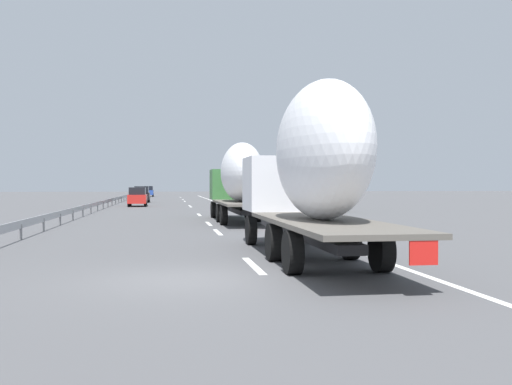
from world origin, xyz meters
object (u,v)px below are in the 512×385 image
truck_trailing (311,166)px  truck_lead (239,178)px  car_red_compact (138,197)px  car_black_suv (142,194)px  car_blue_sedan (148,191)px  road_sign (247,185)px

truck_trailing → truck_lead: bearing=0.0°
car_red_compact → car_black_suv: bearing=0.7°
truck_lead → car_red_compact: (24.98, 6.91, -1.55)m
truck_trailing → car_blue_sedan: truck_trailing is taller
truck_trailing → car_blue_sedan: 89.57m
truck_lead → car_red_compact: size_ratio=3.08×
car_black_suv → road_sign: (-18.86, -10.16, 1.13)m
truck_lead → road_sign: truck_lead is taller
truck_lead → car_blue_sedan: (72.63, 7.37, -1.54)m
truck_lead → road_sign: (19.24, -3.10, -0.39)m
car_black_suv → truck_lead: bearing=-169.5°
car_black_suv → car_red_compact: bearing=-179.3°
car_red_compact → car_blue_sedan: bearing=0.6°
car_red_compact → car_black_suv: car_black_suv is taller
car_red_compact → car_black_suv: (13.12, 0.16, 0.03)m
truck_trailing → road_sign: truck_trailing is taller
truck_trailing → road_sign: size_ratio=4.09×
car_blue_sedan → road_sign: road_sign is taller
truck_lead → truck_trailing: truck_trailing is taller
truck_lead → truck_trailing: bearing=-180.0°
car_red_compact → car_blue_sedan: car_blue_sedan is taller
car_red_compact → road_sign: (-5.74, -10.01, 1.16)m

